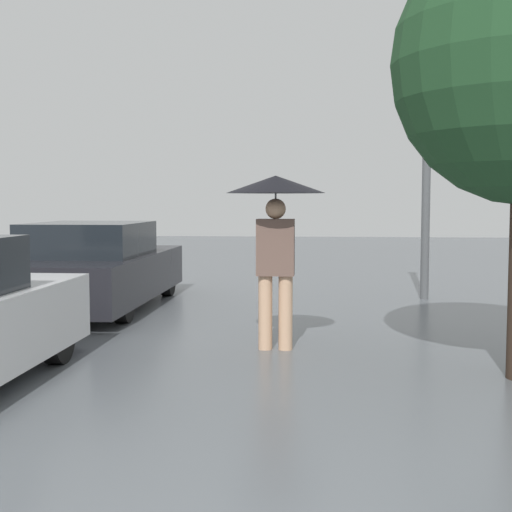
% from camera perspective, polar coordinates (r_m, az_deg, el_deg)
% --- Properties ---
extents(pedestrian, '(1.08, 1.08, 1.92)m').
position_cam_1_polar(pedestrian, '(7.78, 1.58, 3.54)').
color(pedestrian, tan).
rests_on(pedestrian, ground_plane).
extents(parked_car_farthest, '(1.87, 4.49, 1.32)m').
position_cam_1_polar(parked_car_farthest, '(11.25, -12.85, -0.96)').
color(parked_car_farthest, black).
rests_on(parked_car_farthest, ground_plane).
extents(street_lamp, '(0.26, 0.26, 4.13)m').
position_cam_1_polar(street_lamp, '(12.20, 13.50, 7.58)').
color(street_lamp, '#515456').
rests_on(street_lamp, ground_plane).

